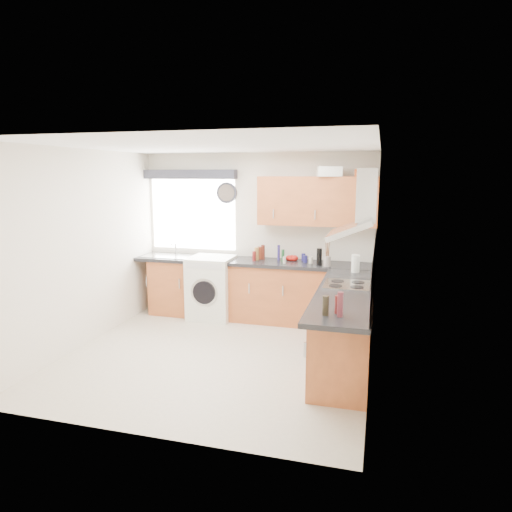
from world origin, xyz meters
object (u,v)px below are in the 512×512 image
(washing_machine, at_px, (212,287))
(upper_cabinets, at_px, (317,201))
(extractor_hood, at_px, (359,211))
(oven, at_px, (346,325))

(washing_machine, bearing_deg, upper_cabinets, 7.74)
(extractor_hood, height_order, washing_machine, extractor_hood)
(oven, distance_m, extractor_hood, 1.35)
(upper_cabinets, height_order, washing_machine, upper_cabinets)
(oven, bearing_deg, upper_cabinets, 112.54)
(extractor_hood, xyz_separation_m, upper_cabinets, (-0.65, 1.33, 0.03))
(upper_cabinets, distance_m, washing_machine, 2.05)
(extractor_hood, distance_m, upper_cabinets, 1.48)
(oven, distance_m, upper_cabinets, 1.99)
(oven, height_order, upper_cabinets, upper_cabinets)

